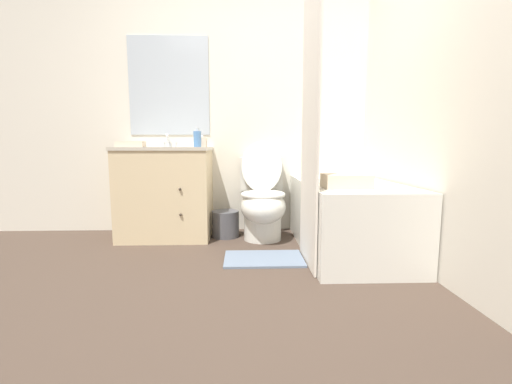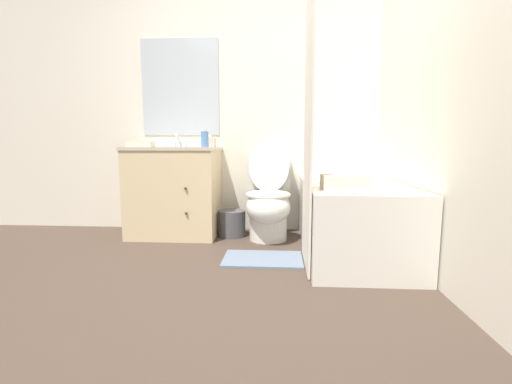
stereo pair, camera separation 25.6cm
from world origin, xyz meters
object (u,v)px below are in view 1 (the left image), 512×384
Objects in this scene: vanity_cabinet at (166,192)px; wastebasket at (225,224)px; bath_mat at (264,259)px; bath_towel_folded at (346,181)px; sink_faucet at (169,143)px; hand_towel_folded at (131,144)px; toilet at (262,202)px; bathtub at (346,216)px; soap_dispenser at (197,139)px; tissue_box at (201,142)px.

wastebasket is at bearing -1.26° from vanity_cabinet.
bath_towel_folded is at bearing -13.54° from bath_mat.
sink_faucet is 1.77m from bath_towel_folded.
bath_towel_folded is at bearing -22.14° from hand_towel_folded.
toilet is 0.95m from bath_towel_folded.
bath_mat is at bearing -64.59° from wastebasket.
vanity_cabinet is at bearing -90.00° from sink_faucet.
toilet reaches higher than bathtub.
sink_faucet reaches higher than toilet.
toilet is 0.76m from bathtub.
vanity_cabinet is 4.92× the size of soap_dispenser.
toilet is at bearing 152.12° from bathtub.
tissue_box is 0.37× the size of bath_towel_folded.
sink_faucet is at bearing 162.58° from toilet.
soap_dispenser reaches higher than toilet.
sink_faucet is 1.07m from toilet.
tissue_box is at bearing 124.29° from bath_mat.
toilet is at bearing 2.55° from hand_towel_folded.
bath_towel_folded is (-0.13, -0.38, 0.32)m from bathtub.
wastebasket is 1.09× the size of hand_towel_folded.
bath_mat is at bearing -49.21° from soap_dispenser.
soap_dispenser reaches higher than bathtub.
wastebasket is at bearing 115.41° from bath_mat.
bath_mat is at bearing -38.53° from vanity_cabinet.
sink_faucet is at bearing 90.00° from vanity_cabinet.
sink_faucet reaches higher than wastebasket.
hand_towel_folded is 1.84m from bath_towel_folded.
vanity_cabinet is 0.48m from sink_faucet.
sink_faucet is 0.24× the size of bath_mat.
bathtub is at bearing -15.82° from vanity_cabinet.
toilet is 0.69m from bath_mat.
hand_towel_folded is at bearing -177.45° from toilet.
soap_dispenser is (0.30, -0.04, 0.48)m from vanity_cabinet.
sink_faucet is 0.56× the size of wastebasket.
toilet is at bearing -17.42° from sink_faucet.
toilet is at bearing 87.95° from bath_mat.
tissue_box is 0.68× the size of soap_dispenser.
soap_dispenser is 0.54× the size of bath_towel_folded.
sink_faucet is at bearing 134.52° from bath_mat.
tissue_box reaches higher than wastebasket.
sink_faucet is 0.45× the size of bath_towel_folded.
bathtub is 1.46m from soap_dispenser.
soap_dispenser is at bearing 10.27° from hand_towel_folded.
toilet is 0.41m from wastebasket.
vanity_cabinet is at bearing 141.47° from bath_mat.
wastebasket is (-0.34, 0.08, -0.22)m from toilet.
wastebasket is (-1.01, 0.43, -0.16)m from bathtub.
bathtub is (1.55, -0.63, -0.59)m from sink_faucet.
hand_towel_folded reaches higher than bath_towel_folded.
soap_dispenser is at bearing 130.79° from bath_mat.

